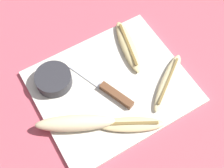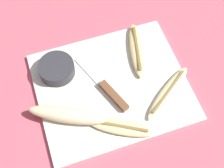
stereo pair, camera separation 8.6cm
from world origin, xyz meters
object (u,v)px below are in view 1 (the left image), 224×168
object	(u,v)px
knife	(111,92)
banana_spotted_left	(128,46)
banana_soft_right	(168,82)
prep_bowl	(54,79)
banana_cream_curved	(75,123)
banana_mellow_near	(131,125)

from	to	relation	value
knife	banana_spotted_left	xyz separation A→B (m)	(0.12, 0.10, 0.00)
banana_spotted_left	banana_soft_right	world-z (taller)	banana_spotted_left
banana_spotted_left	prep_bowl	world-z (taller)	prep_bowl
banana_soft_right	banana_cream_curved	world-z (taller)	banana_cream_curved
prep_bowl	banana_soft_right	bearing A→B (deg)	-31.48
banana_spotted_left	prep_bowl	bearing A→B (deg)	178.40
prep_bowl	banana_cream_curved	bearing A→B (deg)	-93.39
knife	banana_mellow_near	bearing A→B (deg)	-113.33
banana_soft_right	banana_cream_curved	xyz separation A→B (m)	(-0.28, 0.02, 0.01)
knife	banana_cream_curved	size ratio (longest dim) A/B	1.04
banana_cream_curved	banana_spotted_left	bearing A→B (deg)	29.19
knife	banana_mellow_near	world-z (taller)	banana_mellow_near
banana_mellow_near	prep_bowl	xyz separation A→B (m)	(-0.12, 0.22, 0.01)
banana_mellow_near	prep_bowl	size ratio (longest dim) A/B	1.70
banana_soft_right	banana_spotted_left	bearing A→B (deg)	101.13
banana_soft_right	prep_bowl	distance (m)	0.32
knife	banana_soft_right	xyz separation A→B (m)	(0.15, -0.05, 0.00)
banana_cream_curved	banana_soft_right	bearing A→B (deg)	-4.21
banana_spotted_left	banana_cream_curved	world-z (taller)	banana_cream_curved
knife	banana_mellow_near	distance (m)	0.11
banana_soft_right	prep_bowl	xyz separation A→B (m)	(-0.27, 0.16, 0.01)
prep_bowl	knife	bearing A→B (deg)	-42.64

